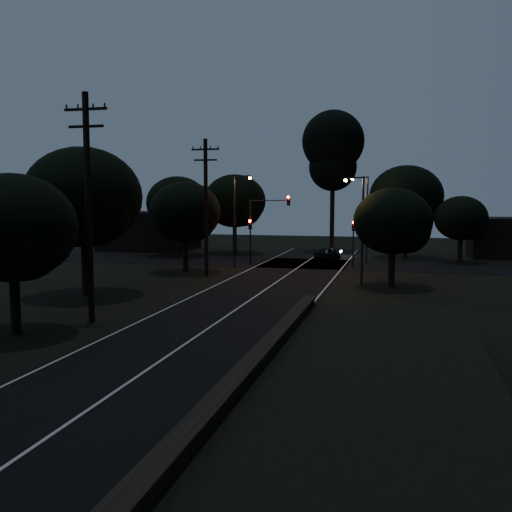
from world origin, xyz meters
The scene contains 21 objects.
road_surface centered at (0.00, 31.12, 0.01)m, with size 60.00×70.00×0.03m.
retaining_wall centered at (7.74, 3.00, 0.62)m, with size 6.93×26.00×1.60m.
utility_pole_mid centered at (-6.00, 15.00, 5.74)m, with size 2.20×0.30×11.00m.
utility_pole_far centered at (-6.00, 32.00, 5.48)m, with size 2.20×0.30×10.50m.
tree_left_b centered at (-7.80, 11.89, 4.63)m, with size 5.61×5.61×7.13m.
tree_left_c centered at (-10.24, 21.85, 5.93)m, with size 7.26×7.26×9.17m.
tree_left_d centered at (-8.29, 33.88, 4.77)m, with size 5.80×5.80×7.36m.
tree_far_nw centered at (-8.76, 49.86, 5.54)m, with size 6.76×6.76×8.56m.
tree_far_w centered at (-13.77, 45.87, 5.36)m, with size 6.47×6.47×8.25m.
tree_far_ne centered at (9.26, 49.85, 6.01)m, with size 7.35×7.35×9.29m.
tree_far_e centered at (14.17, 46.90, 4.02)m, with size 4.90×4.90×6.21m.
tree_right_a centered at (8.19, 29.89, 4.36)m, with size 5.29×5.29×6.72m.
tall_pine centered at (1.00, 55.00, 11.36)m, with size 6.93×6.93×15.75m.
building_left centered at (-20.00, 52.00, 2.20)m, with size 10.00×8.00×4.40m, color black.
signal_left centered at (-4.60, 39.99, 2.84)m, with size 0.28×0.35×4.10m.
signal_right centered at (4.60, 39.99, 2.84)m, with size 0.28×0.35×4.10m.
signal_mast centered at (-2.91, 39.99, 4.34)m, with size 3.70×0.35×6.25m.
streetlight_a centered at (-5.31, 38.00, 4.64)m, with size 1.66×0.26×8.00m.
streetlight_b centered at (5.31, 44.00, 4.64)m, with size 1.66×0.26×8.00m.
streetlight_c centered at (5.83, 30.00, 4.35)m, with size 1.46×0.26×7.50m.
car centered at (1.67, 46.00, 0.65)m, with size 1.53×3.80×1.29m, color black.
Camera 1 is at (8.52, -9.55, 6.06)m, focal length 40.00 mm.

